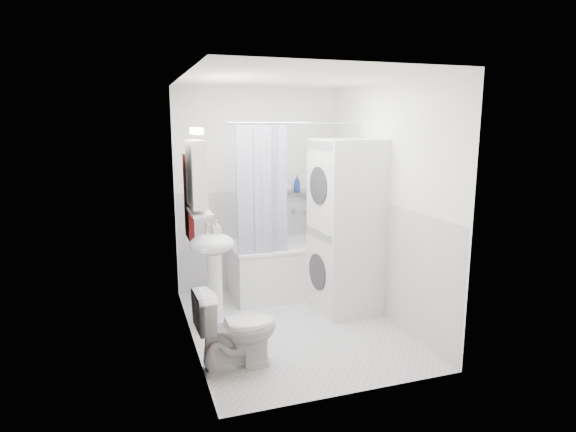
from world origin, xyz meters
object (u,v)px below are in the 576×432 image
object	(u,v)px
toilet	(236,329)
bathtub	(298,265)
sink	(213,258)
washer_dryer	(346,227)

from	to	relation	value
toilet	bathtub	bearing A→B (deg)	-37.64
bathtub	sink	xyz separation A→B (m)	(-1.13, -0.68, 0.37)
bathtub	toilet	distance (m)	1.89
bathtub	toilet	size ratio (longest dim) A/B	2.37
sink	toilet	xyz separation A→B (m)	(0.03, -0.86, -0.37)
washer_dryer	bathtub	bearing A→B (deg)	111.42
sink	washer_dryer	world-z (taller)	washer_dryer
bathtub	washer_dryer	bearing A→B (deg)	-65.60
washer_dryer	toilet	world-z (taller)	washer_dryer
washer_dryer	toilet	xyz separation A→B (m)	(-1.40, -0.87, -0.59)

